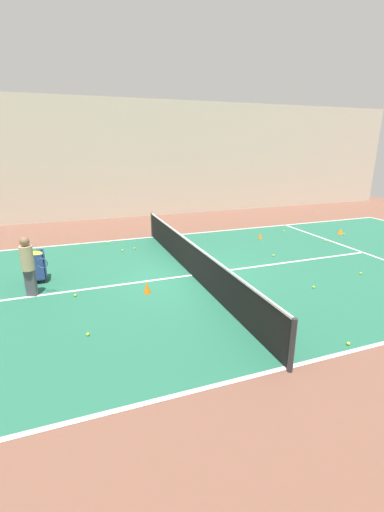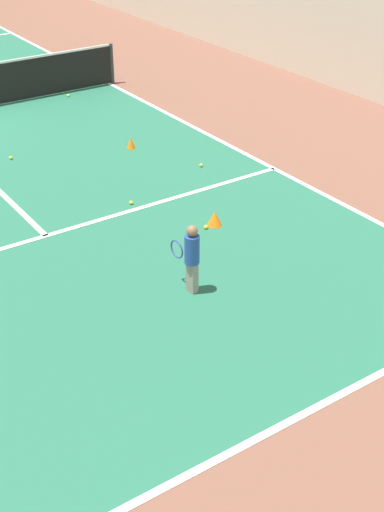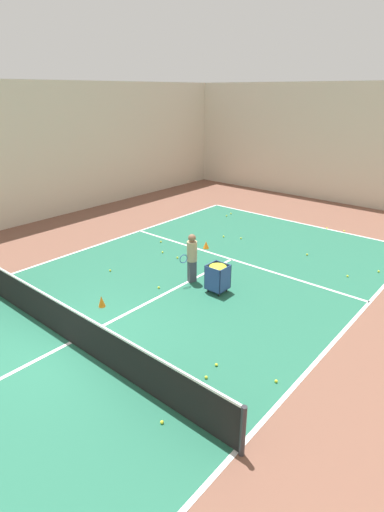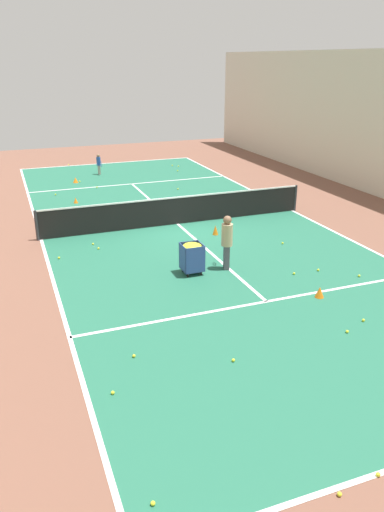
{
  "view_description": "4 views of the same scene",
  "coord_description": "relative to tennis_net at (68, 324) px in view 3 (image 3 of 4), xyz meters",
  "views": [
    {
      "loc": [
        -9.17,
        3.38,
        3.79
      ],
      "look_at": [
        0.0,
        0.0,
        0.62
      ],
      "focal_mm": 24.0,
      "sensor_mm": 36.0,
      "label": 1
    },
    {
      "loc": [
        -3.79,
        -16.6,
        5.69
      ],
      "look_at": [
        1.06,
        -9.48,
        0.59
      ],
      "focal_mm": 50.0,
      "sensor_mm": 36.0,
      "label": 2
    },
    {
      "loc": [
        7.53,
        -4.29,
        5.69
      ],
      "look_at": [
        0.07,
        4.47,
        0.88
      ],
      "focal_mm": 28.0,
      "sensor_mm": 36.0,
      "label": 3
    },
    {
      "loc": [
        5.74,
        16.6,
        5.69
      ],
      "look_at": [
        1.12,
        4.43,
        0.53
      ],
      "focal_mm": 35.0,
      "sensor_mm": 36.0,
      "label": 4
    }
  ],
  "objects": [
    {
      "name": "tennis_ball_10",
      "position": [
        3.24,
        1.59,
        -0.5
      ],
      "size": [
        0.07,
        0.07,
        0.07
      ],
      "primitive_type": "sphere",
      "color": "yellow",
      "rests_on": "ground"
    },
    {
      "name": "tennis_ball_21",
      "position": [
        3.33,
        1.11,
        -0.5
      ],
      "size": [
        0.07,
        0.07,
        0.07
      ],
      "primitive_type": "sphere",
      "color": "yellow",
      "rests_on": "ground"
    },
    {
      "name": "tennis_ball_13",
      "position": [
        3.76,
        8.03,
        -0.5
      ],
      "size": [
        0.07,
        0.07,
        0.07
      ],
      "primitive_type": "sphere",
      "color": "yellow",
      "rests_on": "ground"
    },
    {
      "name": "tennis_ball_3",
      "position": [
        1.92,
        8.89,
        -0.5
      ],
      "size": [
        0.07,
        0.07,
        0.07
      ],
      "primitive_type": "sphere",
      "color": "yellow",
      "rests_on": "ground"
    },
    {
      "name": "coach_at_net",
      "position": [
        0.07,
        4.47,
        0.38
      ],
      "size": [
        0.4,
        0.68,
        1.61
      ],
      "rotation": [
        0.0,
        0.0,
        -1.86
      ],
      "color": "#4C4C56",
      "rests_on": "ground"
    },
    {
      "name": "training_cone_0",
      "position": [
        -1.39,
        7.02,
        -0.39
      ],
      "size": [
        0.23,
        0.23,
        0.28
      ],
      "primitive_type": "cone",
      "color": "orange",
      "rests_on": "ground"
    },
    {
      "name": "ball_cart",
      "position": [
        1.12,
        4.43,
        0.1
      ],
      "size": [
        0.58,
        0.57,
        0.9
      ],
      "color": "#2D478C",
      "rests_on": "ground"
    },
    {
      "name": "tennis_ball_11",
      "position": [
        -3.26,
        10.97,
        -0.5
      ],
      "size": [
        0.07,
        0.07,
        0.07
      ],
      "primitive_type": "sphere",
      "color": "yellow",
      "rests_on": "ground"
    },
    {
      "name": "line_baseline_far",
      "position": [
        0.0,
        12.31,
        -0.53
      ],
      "size": [
        9.76,
        0.1,
        0.0
      ],
      "primitive_type": "cube",
      "color": "white",
      "rests_on": "ground"
    },
    {
      "name": "tennis_ball_12",
      "position": [
        -1.55,
        5.55,
        -0.5
      ],
      "size": [
        0.07,
        0.07,
        0.07
      ],
      "primitive_type": "sphere",
      "color": "yellow",
      "rests_on": "ground"
    },
    {
      "name": "hall_enclosure_far",
      "position": [
        0.0,
        17.08,
        2.51
      ],
      "size": [
        19.14,
        0.15,
        6.09
      ],
      "color": "beige",
      "rests_on": "ground"
    },
    {
      "name": "court_playing_area",
      "position": [
        0.0,
        0.0,
        -0.54
      ],
      "size": [
        9.76,
        24.62,
        0.0
      ],
      "color": "#23664C",
      "rests_on": "ground"
    },
    {
      "name": "tennis_ball_5",
      "position": [
        3.49,
        -0.39,
        -0.5
      ],
      "size": [
        0.07,
        0.07,
        0.07
      ],
      "primitive_type": "sphere",
      "color": "yellow",
      "rests_on": "ground"
    },
    {
      "name": "tennis_ball_26",
      "position": [
        -3.3,
        11.4,
        -0.5
      ],
      "size": [
        0.07,
        0.07,
        0.07
      ],
      "primitive_type": "sphere",
      "color": "yellow",
      "rests_on": "ground"
    },
    {
      "name": "tennis_ball_24",
      "position": [
        1.95,
        12.44,
        -0.5
      ],
      "size": [
        0.07,
        0.07,
        0.07
      ],
      "primitive_type": "sphere",
      "color": "yellow",
      "rests_on": "ground"
    },
    {
      "name": "line_sideline_right",
      "position": [
        4.88,
        0.0,
        -0.53
      ],
      "size": [
        0.1,
        24.62,
        0.0
      ],
      "primitive_type": "cube",
      "color": "white",
      "rests_on": "ground"
    },
    {
      "name": "tennis_ball_28",
      "position": [
        -0.39,
        3.42,
        -0.5
      ],
      "size": [
        0.07,
        0.07,
        0.07
      ],
      "primitive_type": "sphere",
      "color": "yellow",
      "rests_on": "ground"
    },
    {
      "name": "tennis_ball_0",
      "position": [
        4.42,
        9.07,
        -0.5
      ],
      "size": [
        0.07,
        0.07,
        0.07
      ],
      "primitive_type": "sphere",
      "color": "yellow",
      "rests_on": "ground"
    },
    {
      "name": "tennis_ball_17",
      "position": [
        1.21,
        12.34,
        -0.5
      ],
      "size": [
        0.07,
        0.07,
        0.07
      ],
      "primitive_type": "sphere",
      "color": "yellow",
      "rests_on": "ground"
    },
    {
      "name": "line_centre_service",
      "position": [
        0.0,
        0.0,
        -0.53
      ],
      "size": [
        0.1,
        13.54,
        0.0
      ],
      "primitive_type": "cube",
      "color": "white",
      "rests_on": "ground"
    },
    {
      "name": "tennis_ball_27",
      "position": [
        -2.33,
        5.58,
        -0.5
      ],
      "size": [
        0.07,
        0.07,
        0.07
      ],
      "primitive_type": "sphere",
      "color": "yellow",
      "rests_on": "ground"
    },
    {
      "name": "tennis_ball_19",
      "position": [
        -3.17,
        6.34,
        -0.5
      ],
      "size": [
        0.07,
        0.07,
        0.07
      ],
      "primitive_type": "sphere",
      "color": "yellow",
      "rests_on": "ground"
    },
    {
      "name": "tennis_ball_8",
      "position": [
        4.53,
        1.97,
        -0.5
      ],
      "size": [
        0.07,
        0.07,
        0.07
      ],
      "primitive_type": "sphere",
      "color": "yellow",
      "rests_on": "ground"
    },
    {
      "name": "line_service_far",
      "position": [
        0.0,
        6.77,
        -0.53
      ],
      "size": [
        9.76,
        0.1,
        0.0
      ],
      "primitive_type": "cube",
      "color": "white",
      "rests_on": "ground"
    },
    {
      "name": "tennis_net",
      "position": [
        0.0,
        0.0,
        0.0
      ],
      "size": [
        10.06,
        0.1,
        1.04
      ],
      "color": "#2D2D33",
      "rests_on": "ground"
    },
    {
      "name": "tennis_ball_25",
      "position": [
        -2.53,
        3.25,
        -0.5
      ],
      "size": [
        0.07,
        0.07,
        0.07
      ],
      "primitive_type": "sphere",
      "color": "yellow",
      "rests_on": "ground"
    },
    {
      "name": "ground_plane",
      "position": [
        0.0,
        0.0,
        -0.54
      ],
      "size": [
        38.0,
        38.0,
        0.0
      ],
      "primitive_type": "plane",
      "color": "brown"
    },
    {
      "name": "training_cone_4",
      "position": [
        -0.83,
        1.59,
        -0.37
      ],
      "size": [
        0.2,
        0.2,
        0.34
      ],
      "primitive_type": "cone",
      "color": "orange",
      "rests_on": "ground"
    },
    {
      "name": "tennis_ball_20",
      "position": [
        -1.61,
        8.47,
        -0.5
      ],
      "size": [
        0.07,
        0.07,
        0.07
      ],
      "primitive_type": "sphere",
      "color": "yellow",
      "rests_on": "ground"
    },
    {
      "name": "tennis_ball_6",
      "position": [
        -0.94,
        8.77,
        -0.5
      ],
      "size": [
        0.07,
        0.07,
        0.07
      ],
      "primitive_type": "sphere",
      "color": "yellow",
      "rests_on": "ground"
    }
  ]
}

